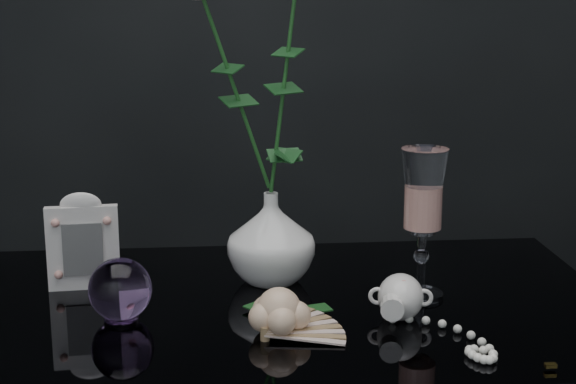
{
  "coord_description": "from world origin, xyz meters",
  "views": [
    {
      "loc": [
        -0.06,
        -1.15,
        1.22
      ],
      "look_at": [
        0.05,
        0.07,
        0.92
      ],
      "focal_mm": 55.0,
      "sensor_mm": 36.0,
      "label": 1
    }
  ],
  "objects_px": {
    "picture_frame": "(83,241)",
    "pearl_jar": "(401,295)",
    "vase": "(271,238)",
    "loose_rose": "(279,310)",
    "wine_glass": "(422,224)",
    "paperweight": "(120,289)"
  },
  "relations": [
    {
      "from": "vase",
      "to": "loose_rose",
      "type": "height_order",
      "value": "vase"
    },
    {
      "from": "paperweight",
      "to": "pearl_jar",
      "type": "xyz_separation_m",
      "value": [
        0.39,
        -0.03,
        -0.01
      ]
    },
    {
      "from": "picture_frame",
      "to": "vase",
      "type": "bearing_deg",
      "value": -3.5
    },
    {
      "from": "wine_glass",
      "to": "picture_frame",
      "type": "relative_size",
      "value": 1.49
    },
    {
      "from": "loose_rose",
      "to": "pearl_jar",
      "type": "relative_size",
      "value": 0.8
    },
    {
      "from": "loose_rose",
      "to": "pearl_jar",
      "type": "xyz_separation_m",
      "value": [
        0.17,
        0.04,
        0.0
      ]
    },
    {
      "from": "wine_glass",
      "to": "paperweight",
      "type": "relative_size",
      "value": 2.54
    },
    {
      "from": "wine_glass",
      "to": "pearl_jar",
      "type": "distance_m",
      "value": 0.12
    },
    {
      "from": "picture_frame",
      "to": "pearl_jar",
      "type": "relative_size",
      "value": 0.66
    },
    {
      "from": "paperweight",
      "to": "pearl_jar",
      "type": "height_order",
      "value": "paperweight"
    },
    {
      "from": "picture_frame",
      "to": "paperweight",
      "type": "relative_size",
      "value": 1.71
    },
    {
      "from": "wine_glass",
      "to": "loose_rose",
      "type": "height_order",
      "value": "wine_glass"
    },
    {
      "from": "pearl_jar",
      "to": "wine_glass",
      "type": "bearing_deg",
      "value": 70.31
    },
    {
      "from": "loose_rose",
      "to": "pearl_jar",
      "type": "height_order",
      "value": "pearl_jar"
    },
    {
      "from": "vase",
      "to": "picture_frame",
      "type": "xyz_separation_m",
      "value": [
        -0.28,
        -0.01,
        0.0
      ]
    },
    {
      "from": "loose_rose",
      "to": "wine_glass",
      "type": "bearing_deg",
      "value": 42.09
    },
    {
      "from": "wine_glass",
      "to": "loose_rose",
      "type": "relative_size",
      "value": 1.22
    },
    {
      "from": "picture_frame",
      "to": "pearl_jar",
      "type": "distance_m",
      "value": 0.48
    },
    {
      "from": "picture_frame",
      "to": "loose_rose",
      "type": "relative_size",
      "value": 0.82
    },
    {
      "from": "vase",
      "to": "wine_glass",
      "type": "distance_m",
      "value": 0.23
    },
    {
      "from": "loose_rose",
      "to": "paperweight",
      "type": "bearing_deg",
      "value": 176.69
    },
    {
      "from": "vase",
      "to": "picture_frame",
      "type": "relative_size",
      "value": 0.94
    }
  ]
}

